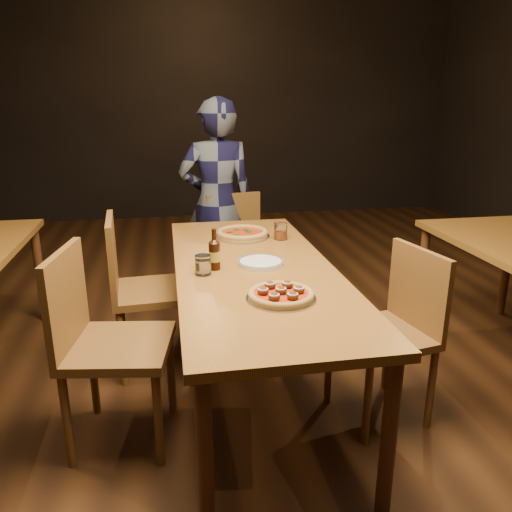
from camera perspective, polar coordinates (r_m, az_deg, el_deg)
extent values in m
plane|color=black|center=(2.89, -0.18, -15.41)|extent=(9.00, 9.00, 0.00)
plane|color=black|center=(6.90, -7.00, 16.86)|extent=(7.00, 0.00, 7.00)
cube|color=brown|center=(2.56, -0.20, -1.59)|extent=(0.80, 2.00, 0.04)
cylinder|color=#542F18|center=(1.89, -5.83, -22.59)|extent=(0.06, 0.06, 0.71)
cylinder|color=#542F18|center=(3.54, -8.29, -2.71)|extent=(0.06, 0.06, 0.71)
cylinder|color=#542F18|center=(2.03, 14.89, -19.81)|extent=(0.06, 0.06, 0.71)
cylinder|color=#542F18|center=(3.62, 2.53, -2.07)|extent=(0.06, 0.06, 0.71)
cylinder|color=#542F18|center=(3.94, -23.47, -1.93)|extent=(0.06, 0.06, 0.71)
cylinder|color=#542F18|center=(3.80, 18.43, -2.05)|extent=(0.06, 0.06, 0.71)
cylinder|color=#542F18|center=(4.16, 26.71, -1.37)|extent=(0.06, 0.06, 0.71)
cylinder|color=#B7B7BF|center=(2.15, 2.87, -4.83)|extent=(0.30, 0.30, 0.01)
cylinder|color=tan|center=(2.15, 2.87, -4.57)|extent=(0.28, 0.28, 0.02)
torus|color=tan|center=(2.14, 2.87, -4.37)|extent=(0.29, 0.29, 0.03)
cylinder|color=#AE0A15|center=(2.14, 2.87, -4.33)|extent=(0.23, 0.23, 0.00)
cylinder|color=#B7B7BF|center=(3.10, -1.58, 2.27)|extent=(0.34, 0.34, 0.01)
cylinder|color=tan|center=(3.10, -1.58, 2.51)|extent=(0.31, 0.31, 0.02)
torus|color=tan|center=(3.09, -1.58, 2.69)|extent=(0.32, 0.32, 0.04)
cylinder|color=#AE0A15|center=(3.09, -1.58, 2.73)|extent=(0.24, 0.24, 0.00)
cylinder|color=white|center=(2.57, 0.54, -0.77)|extent=(0.23, 0.23, 0.02)
cylinder|color=black|center=(2.50, -4.77, -0.01)|extent=(0.06, 0.06, 0.14)
cylinder|color=black|center=(2.47, -4.83, 2.29)|extent=(0.02, 0.02, 0.07)
cylinder|color=gold|center=(2.50, -4.77, -0.01)|extent=(0.06, 0.06, 0.05)
cylinder|color=white|center=(2.44, -6.07, -1.01)|extent=(0.08, 0.08, 0.10)
cylinder|color=#A44812|center=(3.04, 2.82, 2.87)|extent=(0.08, 0.08, 0.10)
imported|color=black|center=(3.88, -4.48, 5.97)|extent=(0.59, 0.39, 1.59)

